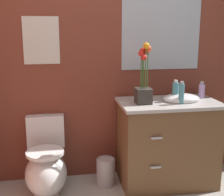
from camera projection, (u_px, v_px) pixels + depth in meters
name	position (u px, v px, depth m)	size (l,w,h in m)	color
wall_back	(138.00, 54.00, 3.10)	(4.21, 0.05, 2.50)	brown
toilet	(46.00, 167.00, 2.88)	(0.38, 0.59, 0.69)	white
vanity_cabinet	(168.00, 142.00, 3.00)	(0.94, 0.56, 1.01)	brown
flower_vase	(144.00, 83.00, 2.80)	(0.14, 0.14, 0.55)	#38332D
soap_bottle	(175.00, 91.00, 2.91)	(0.06, 0.06, 0.20)	teal
lotion_bottle	(202.00, 91.00, 3.04)	(0.06, 0.06, 0.16)	#B28CBF
hand_wash_bottle	(181.00, 93.00, 2.80)	(0.05, 0.05, 0.21)	teal
trash_bin	(106.00, 172.00, 3.02)	(0.18, 0.18, 0.27)	#B7B7BC
wall_poster	(41.00, 40.00, 2.88)	(0.33, 0.01, 0.44)	silver
wall_mirror	(161.00, 34.00, 3.06)	(0.80, 0.01, 0.70)	#B2BCC6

